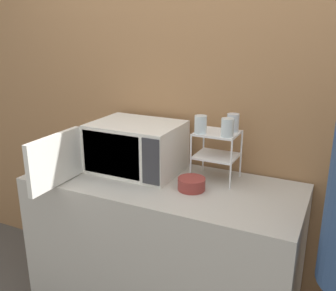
# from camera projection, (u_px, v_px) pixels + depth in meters

# --- Properties ---
(wall_back) EXTENTS (8.00, 0.06, 2.60)m
(wall_back) POSITION_uv_depth(u_px,v_px,m) (189.00, 100.00, 2.32)
(wall_back) COLOR #9E7047
(wall_back) RESTS_ON ground_plane
(counter) EXTENTS (1.56, 0.66, 0.89)m
(counter) POSITION_uv_depth(u_px,v_px,m) (162.00, 249.00, 2.26)
(counter) COLOR #B7B2A8
(counter) RESTS_ON ground_plane
(microwave) EXTENTS (0.55, 0.80, 0.29)m
(microwave) POSITION_uv_depth(u_px,v_px,m) (133.00, 147.00, 2.24)
(microwave) COLOR silver
(microwave) RESTS_ON counter
(dish_rack) EXTENTS (0.24, 0.21, 0.28)m
(dish_rack) POSITION_uv_depth(u_px,v_px,m) (217.00, 146.00, 2.09)
(dish_rack) COLOR white
(dish_rack) RESTS_ON counter
(glass_front_left) EXTENTS (0.07, 0.07, 0.10)m
(glass_front_left) POSITION_uv_depth(u_px,v_px,m) (201.00, 124.00, 2.03)
(glass_front_left) COLOR silver
(glass_front_left) RESTS_ON dish_rack
(glass_back_right) EXTENTS (0.07, 0.07, 0.10)m
(glass_back_right) POSITION_uv_depth(u_px,v_px,m) (233.00, 123.00, 2.07)
(glass_back_right) COLOR silver
(glass_back_right) RESTS_ON dish_rack
(glass_front_right) EXTENTS (0.07, 0.07, 0.10)m
(glass_front_right) POSITION_uv_depth(u_px,v_px,m) (227.00, 128.00, 1.97)
(glass_front_right) COLOR silver
(glass_front_right) RESTS_ON dish_rack
(bowl) EXTENTS (0.15, 0.15, 0.07)m
(bowl) POSITION_uv_depth(u_px,v_px,m) (192.00, 184.00, 2.00)
(bowl) COLOR maroon
(bowl) RESTS_ON counter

